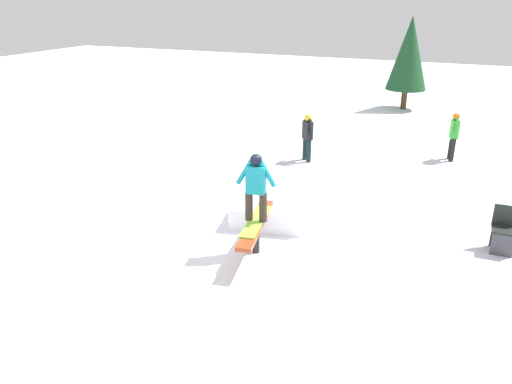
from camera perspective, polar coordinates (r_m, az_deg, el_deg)
name	(u,v)px	position (r m, az deg, el deg)	size (l,w,h in m)	color
ground_plane	(256,252)	(9.58, 0.00, -6.87)	(60.00, 60.00, 0.00)	white
rail_feature	(256,227)	(9.33, 0.00, -3.99)	(2.13, 0.68, 0.63)	black
snow_kicker_ramp	(272,207)	(10.94, 1.83, -1.69)	(1.80, 1.50, 0.47)	white
main_rider_on_rail	(256,189)	(9.03, 0.00, 0.30)	(1.45, 0.75, 1.32)	#96DC3D
bystander_black	(307,135)	(14.52, 5.90, 6.50)	(0.49, 0.48, 1.39)	#14292B
bystander_green	(454,134)	(15.61, 21.68, 6.20)	(0.60, 0.27, 1.41)	black
folding_chair	(504,231)	(10.54, 26.45, -4.01)	(0.45, 0.45, 0.88)	#3F3F44
pine_tree_far	(409,53)	(21.95, 17.09, 14.91)	(1.65, 1.65, 3.75)	#4C331E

